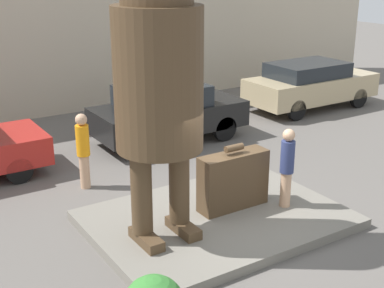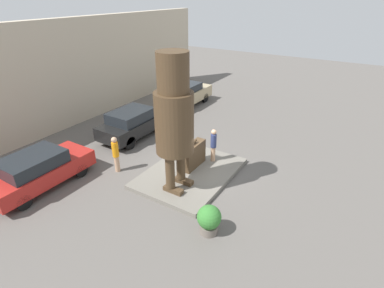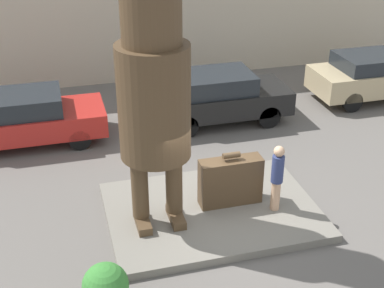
{
  "view_description": "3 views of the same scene",
  "coord_description": "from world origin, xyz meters",
  "px_view_note": "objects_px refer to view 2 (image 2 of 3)",
  "views": [
    {
      "loc": [
        -5.4,
        -7.59,
        4.88
      ],
      "look_at": [
        -0.42,
        0.23,
        1.65
      ],
      "focal_mm": 50.0,
      "sensor_mm": 36.0,
      "label": 1
    },
    {
      "loc": [
        -9.61,
        -6.09,
        7.38
      ],
      "look_at": [
        -0.08,
        -0.14,
        1.63
      ],
      "focal_mm": 28.0,
      "sensor_mm": 36.0,
      "label": 2
    },
    {
      "loc": [
        -3.13,
        -9.73,
        7.19
      ],
      "look_at": [
        -0.47,
        0.03,
        1.9
      ],
      "focal_mm": 50.0,
      "sensor_mm": 36.0,
      "label": 3
    }
  ],
  "objects_px": {
    "tourist": "(213,144)",
    "parked_car_tan": "(185,94)",
    "planter_pot": "(209,219)",
    "parked_car_black": "(133,123)",
    "statue_figure": "(174,114)",
    "giant_suitcase": "(193,155)",
    "parked_car_red": "(38,170)",
    "worker_hivis": "(116,153)"
  },
  "relations": [
    {
      "from": "parked_car_tan",
      "to": "worker_hivis",
      "type": "height_order",
      "value": "worker_hivis"
    },
    {
      "from": "parked_car_tan",
      "to": "planter_pot",
      "type": "xyz_separation_m",
      "value": [
        -10.24,
        -7.69,
        -0.27
      ]
    },
    {
      "from": "parked_car_red",
      "to": "statue_figure",
      "type": "bearing_deg",
      "value": -61.09
    },
    {
      "from": "parked_car_black",
      "to": "planter_pot",
      "type": "bearing_deg",
      "value": -121.2
    },
    {
      "from": "tourist",
      "to": "parked_car_black",
      "type": "distance_m",
      "value": 5.24
    },
    {
      "from": "parked_car_red",
      "to": "parked_car_black",
      "type": "distance_m",
      "value": 5.74
    },
    {
      "from": "parked_car_red",
      "to": "parked_car_tan",
      "type": "xyz_separation_m",
      "value": [
        11.58,
        0.34,
        0.05
      ]
    },
    {
      "from": "parked_car_black",
      "to": "planter_pot",
      "type": "distance_m",
      "value": 8.51
    },
    {
      "from": "planter_pot",
      "to": "giant_suitcase",
      "type": "bearing_deg",
      "value": 39.03
    },
    {
      "from": "parked_car_black",
      "to": "worker_hivis",
      "type": "xyz_separation_m",
      "value": [
        -3.18,
        -1.82,
        0.09
      ]
    },
    {
      "from": "tourist",
      "to": "parked_car_tan",
      "type": "bearing_deg",
      "value": 42.47
    },
    {
      "from": "statue_figure",
      "to": "tourist",
      "type": "height_order",
      "value": "statue_figure"
    },
    {
      "from": "parked_car_red",
      "to": "worker_hivis",
      "type": "relative_size",
      "value": 2.49
    },
    {
      "from": "tourist",
      "to": "parked_car_black",
      "type": "bearing_deg",
      "value": 86.56
    },
    {
      "from": "parked_car_black",
      "to": "planter_pot",
      "type": "relative_size",
      "value": 3.92
    },
    {
      "from": "parked_car_red",
      "to": "parked_car_black",
      "type": "xyz_separation_m",
      "value": [
        5.74,
        -0.07,
        0.06
      ]
    },
    {
      "from": "tourist",
      "to": "planter_pot",
      "type": "height_order",
      "value": "tourist"
    },
    {
      "from": "parked_car_tan",
      "to": "planter_pot",
      "type": "bearing_deg",
      "value": -143.12
    },
    {
      "from": "parked_car_black",
      "to": "parked_car_red",
      "type": "bearing_deg",
      "value": 179.35
    },
    {
      "from": "tourist",
      "to": "parked_car_tan",
      "type": "relative_size",
      "value": 0.35
    },
    {
      "from": "statue_figure",
      "to": "parked_car_red",
      "type": "relative_size",
      "value": 1.26
    },
    {
      "from": "parked_car_black",
      "to": "planter_pot",
      "type": "xyz_separation_m",
      "value": [
        -4.41,
        -7.28,
        -0.28
      ]
    },
    {
      "from": "parked_car_black",
      "to": "parked_car_tan",
      "type": "distance_m",
      "value": 5.85
    },
    {
      "from": "statue_figure",
      "to": "parked_car_tan",
      "type": "height_order",
      "value": "statue_figure"
    },
    {
      "from": "statue_figure",
      "to": "tourist",
      "type": "bearing_deg",
      "value": -6.05
    },
    {
      "from": "giant_suitcase",
      "to": "tourist",
      "type": "xyz_separation_m",
      "value": [
        0.9,
        -0.53,
        0.31
      ]
    },
    {
      "from": "parked_car_black",
      "to": "planter_pot",
      "type": "height_order",
      "value": "parked_car_black"
    },
    {
      "from": "parked_car_black",
      "to": "statue_figure",
      "type": "bearing_deg",
      "value": -121.09
    },
    {
      "from": "tourist",
      "to": "worker_hivis",
      "type": "distance_m",
      "value": 4.45
    },
    {
      "from": "tourist",
      "to": "parked_car_red",
      "type": "xyz_separation_m",
      "value": [
        -5.43,
        5.29,
        -0.27
      ]
    },
    {
      "from": "parked_car_red",
      "to": "planter_pot",
      "type": "height_order",
      "value": "parked_car_red"
    },
    {
      "from": "tourist",
      "to": "worker_hivis",
      "type": "bearing_deg",
      "value": 130.13
    },
    {
      "from": "giant_suitcase",
      "to": "parked_car_black",
      "type": "xyz_separation_m",
      "value": [
        1.22,
        4.69,
        0.1
      ]
    },
    {
      "from": "statue_figure",
      "to": "planter_pot",
      "type": "bearing_deg",
      "value": -121.43
    },
    {
      "from": "statue_figure",
      "to": "giant_suitcase",
      "type": "distance_m",
      "value": 3.15
    },
    {
      "from": "tourist",
      "to": "parked_car_red",
      "type": "bearing_deg",
      "value": 135.75
    },
    {
      "from": "tourist",
      "to": "planter_pot",
      "type": "xyz_separation_m",
      "value": [
        -4.09,
        -2.06,
        -0.49
      ]
    },
    {
      "from": "statue_figure",
      "to": "giant_suitcase",
      "type": "relative_size",
      "value": 3.76
    },
    {
      "from": "statue_figure",
      "to": "giant_suitcase",
      "type": "height_order",
      "value": "statue_figure"
    },
    {
      "from": "statue_figure",
      "to": "parked_car_tan",
      "type": "distance_m",
      "value": 10.61
    },
    {
      "from": "tourist",
      "to": "parked_car_tan",
      "type": "height_order",
      "value": "tourist"
    },
    {
      "from": "tourist",
      "to": "statue_figure",
      "type": "bearing_deg",
      "value": 173.95
    }
  ]
}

